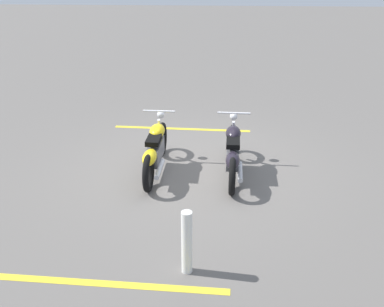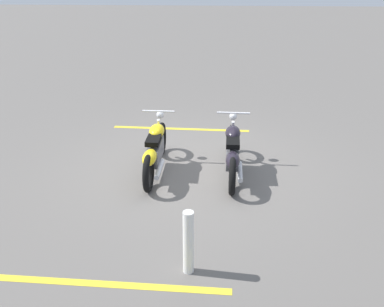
{
  "view_description": "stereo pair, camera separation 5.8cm",
  "coord_description": "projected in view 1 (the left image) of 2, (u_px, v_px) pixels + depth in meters",
  "views": [
    {
      "loc": [
        7.66,
        0.4,
        3.74
      ],
      "look_at": [
        0.83,
        0.0,
        0.65
      ],
      "focal_mm": 41.14,
      "sensor_mm": 36.0,
      "label": 1
    },
    {
      "loc": [
        7.67,
        0.35,
        3.74
      ],
      "look_at": [
        0.83,
        0.0,
        0.65
      ],
      "focal_mm": 41.14,
      "sensor_mm": 36.0,
      "label": 2
    }
  ],
  "objects": [
    {
      "name": "parking_stripe_near",
      "position": [
        182.0,
        129.0,
        10.37
      ],
      "size": [
        0.24,
        3.2,
        0.01
      ],
      "primitive_type": "cube",
      "rotation": [
        0.0,
        0.0,
        1.53
      ],
      "color": "yellow",
      "rests_on": "ground"
    },
    {
      "name": "bollard_post",
      "position": [
        187.0,
        243.0,
        5.52
      ],
      "size": [
        0.14,
        0.14,
        0.89
      ],
      "primitive_type": "cylinder",
      "color": "white",
      "rests_on": "ground"
    },
    {
      "name": "motorcycle_dark_foreground",
      "position": [
        233.0,
        152.0,
        8.03
      ],
      "size": [
        2.23,
        0.62,
        1.04
      ],
      "rotation": [
        0.0,
        0.0,
        3.11
      ],
      "color": "black",
      "rests_on": "ground"
    },
    {
      "name": "parking_stripe_mid",
      "position": [
        102.0,
        283.0,
        5.48
      ],
      "size": [
        0.24,
        3.2,
        0.01
      ],
      "primitive_type": "cube",
      "rotation": [
        0.0,
        0.0,
        1.53
      ],
      "color": "yellow",
      "rests_on": "ground"
    },
    {
      "name": "ground_plane",
      "position": [
        195.0,
        166.0,
        8.53
      ],
      "size": [
        60.0,
        60.0,
        0.0
      ],
      "primitive_type": "plane",
      "color": "#66605B"
    },
    {
      "name": "motorcycle_bright_foreground",
      "position": [
        155.0,
        149.0,
        8.13
      ],
      "size": [
        2.23,
        0.62,
        1.04
      ],
      "rotation": [
        0.0,
        0.0,
        3.11
      ],
      "color": "black",
      "rests_on": "ground"
    }
  ]
}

